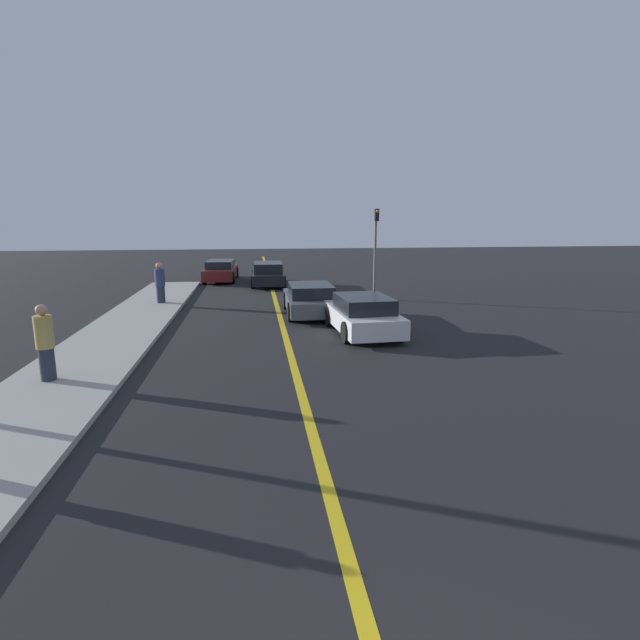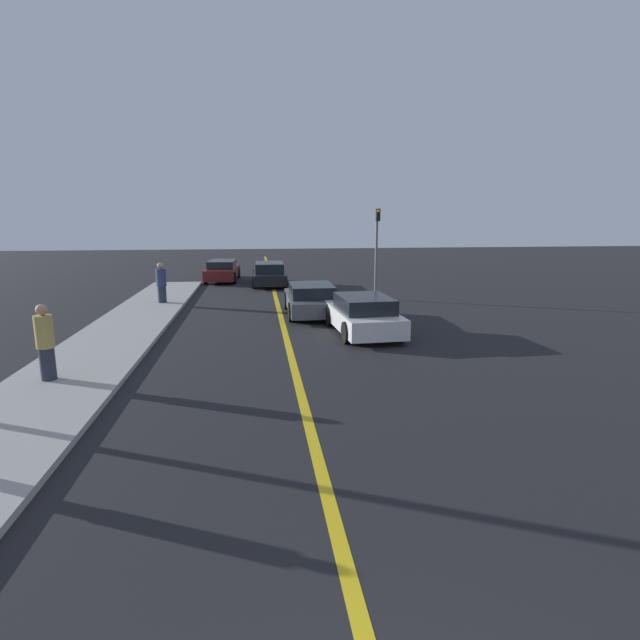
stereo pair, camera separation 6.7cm
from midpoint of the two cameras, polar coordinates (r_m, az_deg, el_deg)
road_center_line at (r=19.72m, az=-4.45°, el=0.53°), size 0.20×60.00×0.01m
sidewalk_left at (r=16.43m, az=-22.85°, el=-2.41°), size 2.68×28.09×0.13m
car_near_right_lane at (r=16.58m, az=5.07°, el=0.58°), size 2.11×4.25×1.28m
car_ahead_center at (r=19.73m, az=-0.92°, el=2.37°), size 1.98×4.21×1.23m
car_far_distant at (r=28.55m, az=-5.72°, el=5.25°), size 1.95×4.62×1.29m
car_parked_left_lot at (r=30.97m, az=-11.02°, el=5.57°), size 2.03×4.69×1.25m
pedestrian_mid_group at (r=12.94m, az=-28.76°, el=-2.27°), size 0.39×0.39×1.77m
pedestrian_far_standing at (r=22.82m, az=-17.60°, el=4.07°), size 0.43×0.43×1.75m
traffic_light at (r=23.35m, az=6.58°, el=8.54°), size 0.18×0.40×4.17m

